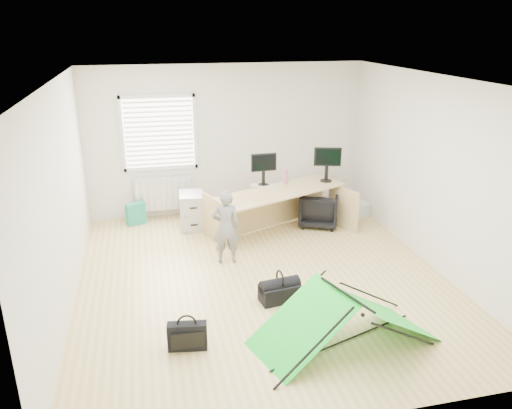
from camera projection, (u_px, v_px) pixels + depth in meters
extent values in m
plane|color=tan|center=(262.00, 278.00, 6.96)|extent=(5.50, 5.50, 0.00)
cube|color=silver|center=(227.00, 140.00, 9.01)|extent=(5.00, 0.02, 2.70)
cube|color=silver|center=(159.00, 133.00, 8.66)|extent=(1.20, 0.06, 1.20)
cube|color=silver|center=(163.00, 194.00, 9.00)|extent=(1.00, 0.12, 0.60)
cube|color=tan|center=(280.00, 212.00, 8.30)|extent=(2.36, 1.54, 0.77)
cube|color=#AEB1B4|center=(192.00, 211.00, 8.57)|extent=(0.44, 0.56, 0.62)
cube|color=black|center=(263.00, 174.00, 8.33)|extent=(0.43, 0.11, 0.41)
cube|color=black|center=(327.00, 169.00, 8.56)|extent=(0.47, 0.23, 0.44)
cube|color=beige|center=(264.00, 185.00, 8.38)|extent=(0.45, 0.30, 0.02)
cylinder|color=#A95F72|center=(286.00, 177.00, 8.45)|extent=(0.09, 0.09, 0.25)
imported|color=black|center=(319.00, 209.00, 8.68)|extent=(0.85, 0.86, 0.60)
imported|color=slate|center=(226.00, 227.00, 7.24)|extent=(0.43, 0.31, 1.12)
cube|color=silver|center=(355.00, 210.00, 9.14)|extent=(0.54, 0.46, 0.26)
cube|color=#1E9272|center=(136.00, 214.00, 8.77)|extent=(0.35, 0.25, 0.39)
cube|color=black|center=(187.00, 336.00, 5.40)|extent=(0.44, 0.19, 0.32)
cube|color=silver|center=(278.00, 339.00, 5.52)|extent=(0.11, 0.11, 0.11)
cube|color=black|center=(280.00, 293.00, 6.36)|extent=(0.54, 0.33, 0.22)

